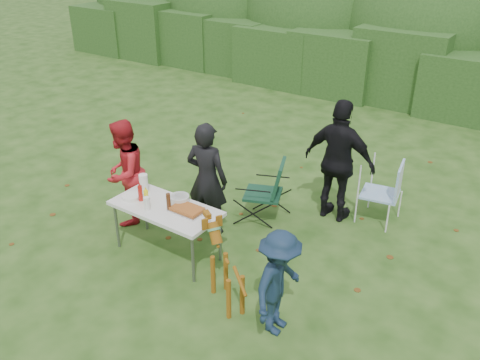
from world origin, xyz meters
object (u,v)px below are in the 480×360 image
Objects in this scene: beer_bottle at (169,202)px; paper_towel_roll at (144,183)px; child at (279,283)px; mustard_bottle at (146,197)px; camping_chair at (263,190)px; dog at (227,271)px; lawn_chair at (380,191)px; person_red_jacket at (124,173)px; folding_table at (166,210)px; person_black_puffy at (339,162)px; person_cook at (207,180)px; ketchup_bottle at (140,193)px.

paper_towel_roll is (-0.62, 0.18, 0.01)m from beer_bottle.
child is 2.27m from mustard_bottle.
dog is at bearing 87.46° from camping_chair.
paper_towel_roll is (-1.10, -1.35, 0.37)m from camping_chair.
lawn_chair reaches higher than dog.
beer_bottle is 0.92× the size of paper_towel_roll.
lawn_chair is (3.11, 2.18, -0.31)m from person_red_jacket.
folding_table is at bearing 46.13° from camping_chair.
person_black_puffy is 1.90× the size of camping_chair.
person_black_puffy is (1.35, 1.42, 0.09)m from person_cook.
ketchup_bottle reaches higher than folding_table.
camping_chair is (0.58, 1.50, -0.19)m from folding_table.
dog is 1.28m from beer_bottle.
person_cook reaches higher than person_red_jacket.
child is (3.07, -0.70, -0.17)m from person_red_jacket.
person_cook is 0.90× the size of person_black_puffy.
lawn_chair is (0.76, 2.85, 0.03)m from dog.
paper_towel_roll is (-0.63, -0.61, 0.02)m from person_cook.
child is 2.89m from lawn_chair.
person_cook reaches higher than lawn_chair.
person_cook reaches higher than folding_table.
person_cook is 1.06× the size of person_red_jacket.
person_cook is at bearing 31.40° from lawn_chair.
dog is at bearing 64.56° from lawn_chair.
folding_table is 0.31m from mustard_bottle.
child is at bearing -10.83° from beer_bottle.
child is 5.31× the size of beer_bottle.
person_red_jacket reaches higher than dog.
person_red_jacket is at bearing 12.77° from camping_chair.
paper_towel_roll is at bearing 15.03° from dog.
folding_table is 0.58m from paper_towel_roll.
person_black_puffy is at bearing 58.48° from beer_bottle.
paper_towel_roll is (-1.98, -2.04, -0.07)m from person_black_puffy.
child reaches higher than dog.
person_black_puffy is 0.79m from lawn_chair.
dog is 4.86× the size of mustard_bottle.
person_red_jacket is 0.59m from paper_towel_roll.
person_cook is 0.88m from paper_towel_roll.
folding_table is at bearing 40.38° from lawn_chair.
lawn_chair is (2.03, 2.49, -0.20)m from folding_table.
paper_towel_roll is at bearing 32.04° from lawn_chair.
lawn_chair is at bearing -74.04° from dog.
camping_chair is at bearing 50.81° from paper_towel_roll.
mustard_bottle is at bearing -172.07° from beer_bottle.
camping_chair is 1.65m from beer_bottle.
mustard_bottle is (-1.52, 0.28, 0.38)m from dog.
lawn_chair reaches higher than folding_table.
child is at bearing 138.31° from person_cook.
camping_chair is at bearing 38.94° from person_black_puffy.
camping_chair reaches higher than lawn_chair.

